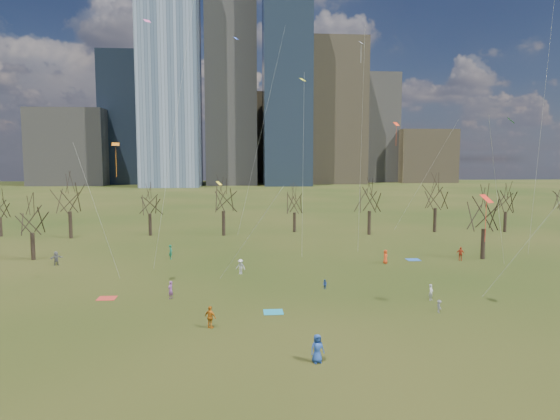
{
  "coord_description": "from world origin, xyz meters",
  "views": [
    {
      "loc": [
        -4.32,
        -41.36,
        12.48
      ],
      "look_at": [
        0.0,
        12.0,
        7.0
      ],
      "focal_mm": 32.0,
      "sensor_mm": 36.0,
      "label": 1
    }
  ],
  "objects": [
    {
      "name": "blanket_crimson",
      "position": [
        -16.33,
        3.52,
        0.01
      ],
      "size": [
        1.6,
        1.5,
        0.03
      ],
      "primitive_type": "cube",
      "color": "red",
      "rests_on": "ground"
    },
    {
      "name": "person_9",
      "position": [
        -4.31,
        12.17,
        0.82
      ],
      "size": [
        1.21,
        0.99,
        1.63
      ],
      "primitive_type": "imported",
      "rotation": [
        0.0,
        0.0,
        5.86
      ],
      "color": "silver",
      "rests_on": "ground"
    },
    {
      "name": "person_10",
      "position": [
        22.8,
        17.31,
        0.84
      ],
      "size": [
        1.06,
        0.63,
        1.69
      ],
      "primitive_type": "imported",
      "rotation": [
        0.0,
        0.0,
        6.04
      ],
      "color": "#BD371B",
      "rests_on": "ground"
    },
    {
      "name": "person_13",
      "position": [
        -13.01,
        21.06,
        0.9
      ],
      "size": [
        0.59,
        0.75,
        1.81
      ],
      "primitive_type": "imported",
      "rotation": [
        0.0,
        0.0,
        1.83
      ],
      "color": "#197352",
      "rests_on": "ground"
    },
    {
      "name": "person_3",
      "position": [
        11.83,
        -2.93,
        0.53
      ],
      "size": [
        0.39,
        0.68,
        1.06
      ],
      "primitive_type": "imported",
      "rotation": [
        0.0,
        0.0,
        1.57
      ],
      "color": "slate",
      "rests_on": "ground"
    },
    {
      "name": "ground",
      "position": [
        0.0,
        0.0,
        0.0
      ],
      "size": [
        500.0,
        500.0,
        0.0
      ],
      "primitive_type": "plane",
      "color": "black",
      "rests_on": "ground"
    },
    {
      "name": "downtown_skyline",
      "position": [
        -2.43,
        210.64,
        39.01
      ],
      "size": [
        212.5,
        78.0,
        118.0
      ],
      "color": "slate",
      "rests_on": "ground"
    },
    {
      "name": "person_1",
      "position": [
        12.53,
        0.64,
        0.72
      ],
      "size": [
        0.61,
        0.62,
        1.44
      ],
      "primitive_type": "imported",
      "rotation": [
        0.0,
        0.0,
        0.84
      ],
      "color": "silver",
      "rests_on": "ground"
    },
    {
      "name": "blanket_teal",
      "position": [
        -1.66,
        -1.72,
        0.01
      ],
      "size": [
        1.6,
        1.5,
        0.03
      ],
      "primitive_type": "cube",
      "color": "teal",
      "rests_on": "ground"
    },
    {
      "name": "person_4",
      "position": [
        -6.57,
        -5.23,
        0.84
      ],
      "size": [
        1.04,
        0.9,
        1.68
      ],
      "primitive_type": "imported",
      "rotation": [
        0.0,
        0.0,
        2.53
      ],
      "color": "orange",
      "rests_on": "ground"
    },
    {
      "name": "person_8",
      "position": [
        3.77,
        5.09,
        0.47
      ],
      "size": [
        0.55,
        0.58,
        0.94
      ],
      "primitive_type": "imported",
      "rotation": [
        0.0,
        0.0,
        5.28
      ],
      "color": "#24469E",
      "rests_on": "ground"
    },
    {
      "name": "person_7",
      "position": [
        -10.59,
        3.0,
        0.8
      ],
      "size": [
        0.62,
        0.7,
        1.6
      ],
      "primitive_type": "imported",
      "rotation": [
        0.0,
        0.0,
        4.2
      ],
      "color": "#8F4B97",
      "rests_on": "ground"
    },
    {
      "name": "person_12",
      "position": [
        13.03,
        16.27,
        0.83
      ],
      "size": [
        0.78,
        0.95,
        1.66
      ],
      "primitive_type": "imported",
      "rotation": [
        0.0,
        0.0,
        1.2
      ],
      "color": "#F24A1A",
      "rests_on": "ground"
    },
    {
      "name": "person_11",
      "position": [
        -25.96,
        18.4,
        0.83
      ],
      "size": [
        1.47,
        1.4,
        1.66
      ],
      "primitive_type": "imported",
      "rotation": [
        0.0,
        0.0,
        0.74
      ],
      "color": "slate",
      "rests_on": "ground"
    },
    {
      "name": "blanket_navy",
      "position": [
        17.13,
        18.13,
        0.01
      ],
      "size": [
        1.6,
        1.5,
        0.03
      ],
      "primitive_type": "cube",
      "color": "#2453AB",
      "rests_on": "ground"
    },
    {
      "name": "bare_tree_row",
      "position": [
        -0.09,
        37.22,
        6.12
      ],
      "size": [
        113.04,
        29.8,
        9.5
      ],
      "color": "black",
      "rests_on": "ground"
    },
    {
      "name": "kites_airborne",
      "position": [
        9.02,
        12.72,
        14.01
      ],
      "size": [
        48.0,
        41.54,
        34.3
      ],
      "color": "orange",
      "rests_on": "ground"
    },
    {
      "name": "person_0",
      "position": [
        0.35,
        -12.06,
        0.89
      ],
      "size": [
        0.98,
        0.76,
        1.78
      ],
      "primitive_type": "imported",
      "rotation": [
        0.0,
        0.0,
        0.25
      ],
      "color": "#234798",
      "rests_on": "ground"
    }
  ]
}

